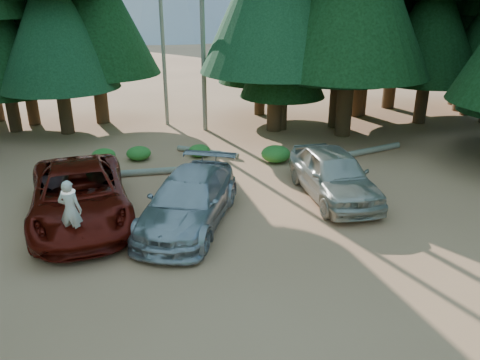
{
  "coord_description": "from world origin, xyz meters",
  "views": [
    {
      "loc": [
        -1.44,
        -10.11,
        6.75
      ],
      "look_at": [
        0.88,
        3.67,
        1.25
      ],
      "focal_mm": 35.0,
      "sensor_mm": 36.0,
      "label": 1
    }
  ],
  "objects_px": {
    "frisbee_player": "(70,210)",
    "log_right": "(363,152)",
    "red_pickup": "(79,194)",
    "silver_minivan_right": "(334,174)",
    "silver_minivan_center": "(189,200)",
    "log_left": "(130,173)",
    "log_mid": "(207,152)"
  },
  "relations": [
    {
      "from": "frisbee_player",
      "to": "log_right",
      "type": "height_order",
      "value": "frisbee_player"
    },
    {
      "from": "red_pickup",
      "to": "silver_minivan_right",
      "type": "xyz_separation_m",
      "value": [
        8.63,
        0.45,
        -0.01
      ]
    },
    {
      "from": "frisbee_player",
      "to": "red_pickup",
      "type": "bearing_deg",
      "value": -71.07
    },
    {
      "from": "frisbee_player",
      "to": "silver_minivan_center",
      "type": "bearing_deg",
      "value": -138.83
    },
    {
      "from": "log_left",
      "to": "log_right",
      "type": "distance_m",
      "value": 10.41
    },
    {
      "from": "silver_minivan_center",
      "to": "frisbee_player",
      "type": "bearing_deg",
      "value": -132.13
    },
    {
      "from": "red_pickup",
      "to": "log_left",
      "type": "bearing_deg",
      "value": 60.77
    },
    {
      "from": "silver_minivan_right",
      "to": "red_pickup",
      "type": "bearing_deg",
      "value": -179.2
    },
    {
      "from": "log_right",
      "to": "silver_minivan_right",
      "type": "bearing_deg",
      "value": -144.62
    },
    {
      "from": "silver_minivan_center",
      "to": "frisbee_player",
      "type": "height_order",
      "value": "frisbee_player"
    },
    {
      "from": "silver_minivan_center",
      "to": "frisbee_player",
      "type": "xyz_separation_m",
      "value": [
        -3.22,
        -1.62,
        0.66
      ]
    },
    {
      "from": "red_pickup",
      "to": "log_mid",
      "type": "height_order",
      "value": "red_pickup"
    },
    {
      "from": "red_pickup",
      "to": "frisbee_player",
      "type": "xyz_separation_m",
      "value": [
        0.19,
        -2.48,
        0.58
      ]
    },
    {
      "from": "silver_minivan_center",
      "to": "silver_minivan_right",
      "type": "distance_m",
      "value": 5.38
    },
    {
      "from": "red_pickup",
      "to": "log_mid",
      "type": "bearing_deg",
      "value": 42.33
    },
    {
      "from": "silver_minivan_center",
      "to": "silver_minivan_right",
      "type": "xyz_separation_m",
      "value": [
        5.22,
        1.31,
        0.07
      ]
    },
    {
      "from": "red_pickup",
      "to": "frisbee_player",
      "type": "distance_m",
      "value": 2.55
    },
    {
      "from": "silver_minivan_center",
      "to": "red_pickup",
      "type": "bearing_deg",
      "value": -173.01
    },
    {
      "from": "red_pickup",
      "to": "log_right",
      "type": "relative_size",
      "value": 1.45
    },
    {
      "from": "silver_minivan_center",
      "to": "log_left",
      "type": "distance_m",
      "value": 5.11
    },
    {
      "from": "red_pickup",
      "to": "log_mid",
      "type": "xyz_separation_m",
      "value": [
        4.68,
        6.01,
        -0.76
      ]
    },
    {
      "from": "red_pickup",
      "to": "silver_minivan_right",
      "type": "bearing_deg",
      "value": -6.76
    },
    {
      "from": "red_pickup",
      "to": "silver_minivan_right",
      "type": "relative_size",
      "value": 1.24
    },
    {
      "from": "frisbee_player",
      "to": "log_right",
      "type": "distance_m",
      "value": 13.66
    },
    {
      "from": "log_left",
      "to": "red_pickup",
      "type": "bearing_deg",
      "value": -111.1
    },
    {
      "from": "silver_minivan_right",
      "to": "log_left",
      "type": "bearing_deg",
      "value": 153.47
    },
    {
      "from": "log_left",
      "to": "frisbee_player",
      "type": "bearing_deg",
      "value": -101.92
    },
    {
      "from": "silver_minivan_center",
      "to": "log_mid",
      "type": "bearing_deg",
      "value": 100.63
    },
    {
      "from": "red_pickup",
      "to": "silver_minivan_center",
      "type": "relative_size",
      "value": 1.15
    },
    {
      "from": "log_mid",
      "to": "log_right",
      "type": "height_order",
      "value": "log_right"
    },
    {
      "from": "silver_minivan_center",
      "to": "frisbee_player",
      "type": "distance_m",
      "value": 3.66
    },
    {
      "from": "silver_minivan_center",
      "to": "log_right",
      "type": "xyz_separation_m",
      "value": [
        8.28,
        5.64,
        -0.66
      ]
    }
  ]
}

